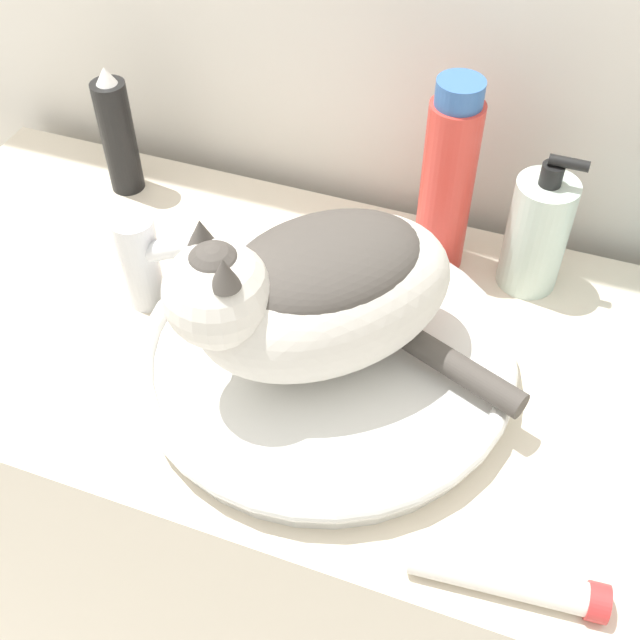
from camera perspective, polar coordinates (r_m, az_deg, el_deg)
vanity_counter at (r=1.26m, az=0.87°, el=-15.33°), size 1.18×0.52×0.88m
sink_basin at (r=0.86m, az=0.25°, el=-2.65°), size 0.40×0.40×0.04m
cat at (r=0.78m, az=-0.51°, el=2.16°), size 0.37×0.31×0.19m
faucet at (r=0.92m, az=-12.37°, el=4.33°), size 0.12×0.05×0.13m
shampoo_bottle_tall at (r=0.94m, az=9.05°, el=9.73°), size 0.06×0.06×0.25m
hairspray_can_black at (r=1.10m, az=-14.18°, el=12.65°), size 0.04×0.04×0.18m
soap_pump_bottle at (r=0.96m, az=15.18°, el=5.99°), size 0.07×0.07×0.18m
cream_tube at (r=0.75m, az=13.32°, el=-17.61°), size 0.17×0.05×0.03m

